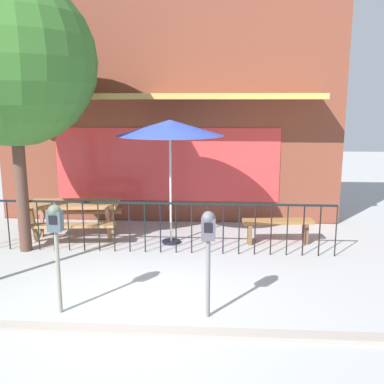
{
  "coord_description": "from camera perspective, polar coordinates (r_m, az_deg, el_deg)",
  "views": [
    {
      "loc": [
        1.25,
        -5.62,
        2.77
      ],
      "look_at": [
        0.71,
        2.58,
        1.09
      ],
      "focal_mm": 41.02,
      "sensor_mm": 36.0,
      "label": 1
    }
  ],
  "objects": [
    {
      "name": "parking_meter_near",
      "position": [
        5.6,
        2.14,
        -5.75
      ],
      "size": [
        0.18,
        0.17,
        1.43
      ],
      "color": "slate",
      "rests_on": "ground"
    },
    {
      "name": "parking_meter_far",
      "position": [
        5.96,
        -17.31,
        -4.72
      ],
      "size": [
        0.18,
        0.17,
        1.49
      ],
      "color": "gray",
      "rests_on": "ground"
    },
    {
      "name": "picnic_table_left",
      "position": [
        9.28,
        -15.11,
        -2.27
      ],
      "size": [
        1.93,
        1.53,
        0.79
      ],
      "color": "#A77244",
      "rests_on": "ground"
    },
    {
      "name": "patio_bench",
      "position": [
        8.92,
        11.09,
        -4.36
      ],
      "size": [
        1.43,
        0.46,
        0.48
      ],
      "color": "olive",
      "rests_on": "ground"
    },
    {
      "name": "street_tree",
      "position": [
        8.6,
        -22.42,
        15.36
      ],
      "size": [
        2.98,
        2.98,
        4.96
      ],
      "color": "#51352B",
      "rests_on": "ground"
    },
    {
      "name": "ground",
      "position": [
        6.38,
        -8.16,
        -14.24
      ],
      "size": [
        40.0,
        40.0,
        0.0
      ],
      "primitive_type": "plane",
      "color": "#A7A8A8"
    },
    {
      "name": "curb_edge",
      "position": [
        5.73,
        -9.78,
        -17.51
      ],
      "size": [
        11.19,
        0.2,
        0.11
      ],
      "primitive_type": "cube",
      "color": "#9D938A",
      "rests_on": "ground"
    },
    {
      "name": "patio_fence_front",
      "position": [
        8.17,
        -5.17,
        -3.39
      ],
      "size": [
        6.74,
        0.04,
        0.97
      ],
      "color": "black",
      "rests_on": "ground"
    },
    {
      "name": "pub_storefront",
      "position": [
        10.32,
        -3.23,
        10.27
      ],
      "size": [
        7.99,
        1.48,
        5.08
      ],
      "color": "#3B1D17",
      "rests_on": "ground"
    },
    {
      "name": "patio_umbrella",
      "position": [
        8.44,
        -2.88,
        8.25
      ],
      "size": [
        2.06,
        2.06,
        2.45
      ],
      "color": "black",
      "rests_on": "ground"
    }
  ]
}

